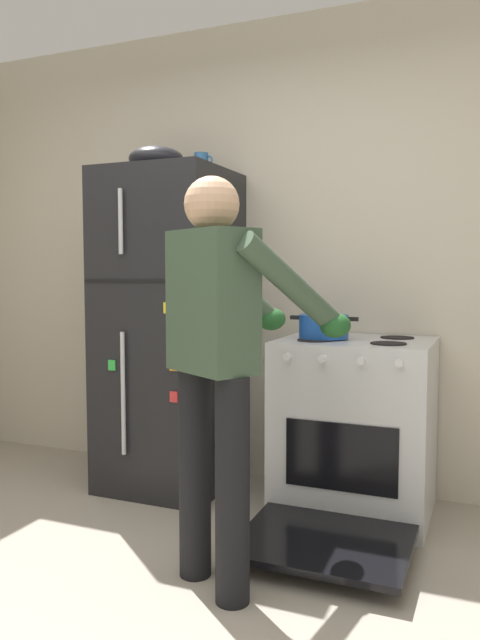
# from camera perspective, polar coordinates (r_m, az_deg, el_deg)

# --- Properties ---
(kitchen_wall_back) EXTENTS (6.00, 0.10, 2.70)m
(kitchen_wall_back) POSITION_cam_1_polar(r_m,az_deg,el_deg) (3.67, 3.48, 6.17)
(kitchen_wall_back) COLOR beige
(kitchen_wall_back) RESTS_ON ground
(refrigerator) EXTENTS (0.68, 0.72, 1.81)m
(refrigerator) POSITION_cam_1_polar(r_m,az_deg,el_deg) (3.55, -6.53, -0.96)
(refrigerator) COLOR black
(refrigerator) RESTS_ON ground
(stove_range) EXTENTS (0.76, 1.22, 0.90)m
(stove_range) POSITION_cam_1_polar(r_m,az_deg,el_deg) (3.24, 10.62, -9.92)
(stove_range) COLOR silver
(stove_range) RESTS_ON ground
(person_cook) EXTENTS (0.69, 0.76, 1.60)m
(person_cook) POSITION_cam_1_polar(r_m,az_deg,el_deg) (2.36, -1.73, -2.27)
(person_cook) COLOR black
(person_cook) RESTS_ON ground
(red_pot) EXTENTS (0.35, 0.25, 0.12)m
(red_pot) POSITION_cam_1_polar(r_m,az_deg,el_deg) (3.15, 7.79, -0.58)
(red_pot) COLOR #19479E
(red_pot) RESTS_ON stove_range
(coffee_mug) EXTENTS (0.11, 0.08, 0.10)m
(coffee_mug) POSITION_cam_1_polar(r_m,az_deg,el_deg) (3.55, -3.59, 14.52)
(coffee_mug) COLOR #2D6093
(coffee_mug) RESTS_ON refrigerator
(mixing_bowl) EXTENTS (0.31, 0.31, 0.14)m
(mixing_bowl) POSITION_cam_1_polar(r_m,az_deg,el_deg) (3.63, -7.80, 14.62)
(mixing_bowl) COLOR black
(mixing_bowl) RESTS_ON refrigerator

